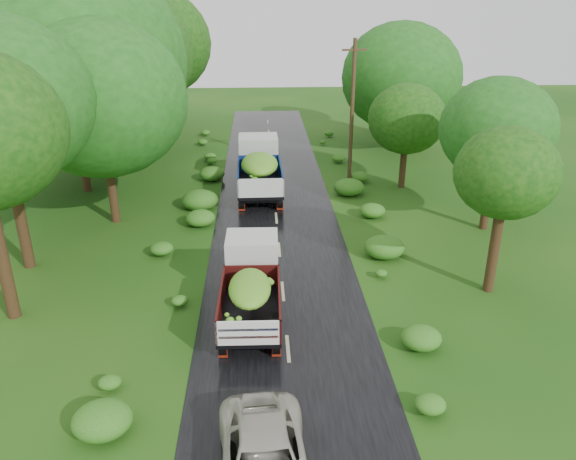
{
  "coord_description": "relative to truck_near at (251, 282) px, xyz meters",
  "views": [
    {
      "loc": [
        -0.84,
        -12.12,
        11.42
      ],
      "look_at": [
        0.34,
        10.42,
        1.7
      ],
      "focal_mm": 35.0,
      "sensor_mm": 36.0,
      "label": 1
    }
  ],
  "objects": [
    {
      "name": "truck_far",
      "position": [
        0.38,
        14.06,
        0.27
      ],
      "size": [
        2.6,
        7.07,
        2.96
      ],
      "rotation": [
        0.0,
        0.0,
        0.02
      ],
      "color": "black",
      "rests_on": "ground"
    },
    {
      "name": "utility_pole",
      "position": [
        6.11,
        15.63,
        3.13
      ],
      "size": [
        1.54,
        0.39,
        8.81
      ],
      "rotation": [
        0.0,
        0.0,
        0.19
      ],
      "color": "#382616",
      "rests_on": "ground"
    },
    {
      "name": "shrubs",
      "position": [
        1.25,
        7.72,
        -1.06
      ],
      "size": [
        11.9,
        44.0,
        0.7
      ],
      "color": "#286818",
      "rests_on": "ground"
    },
    {
      "name": "truck_near",
      "position": [
        0.0,
        0.0,
        0.0
      ],
      "size": [
        2.2,
        5.95,
        2.48
      ],
      "rotation": [
        0.0,
        0.0,
        -0.02
      ],
      "color": "black",
      "rests_on": "ground"
    },
    {
      "name": "trees_right",
      "position": [
        10.65,
        17.3,
        3.81
      ],
      "size": [
        5.87,
        31.09,
        7.39
      ],
      "color": "black",
      "rests_on": "ground"
    },
    {
      "name": "road_lines",
      "position": [
        1.25,
        -0.28,
        -1.38
      ],
      "size": [
        0.12,
        69.6,
        0.0
      ],
      "color": "#BFB78C",
      "rests_on": "road"
    },
    {
      "name": "ground",
      "position": [
        1.25,
        -6.28,
        -1.41
      ],
      "size": [
        120.0,
        120.0,
        0.0
      ],
      "primitive_type": "plane",
      "color": "#12430E",
      "rests_on": "ground"
    },
    {
      "name": "trees_left",
      "position": [
        -9.35,
        16.86,
        5.66
      ],
      "size": [
        7.57,
        34.4,
        10.0
      ],
      "color": "black",
      "rests_on": "ground"
    },
    {
      "name": "road",
      "position": [
        1.25,
        -1.28,
        -1.4
      ],
      "size": [
        6.5,
        80.0,
        0.02
      ],
      "primitive_type": "cube",
      "color": "black",
      "rests_on": "ground"
    }
  ]
}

